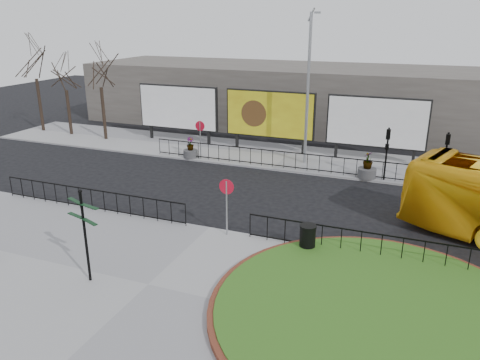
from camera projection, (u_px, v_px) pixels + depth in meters
The scene contains 24 objects.
ground at pixel (210, 230), 20.50m from camera, with size 90.00×90.00×0.00m, color black.
pavement_near at pixel (148, 286), 16.09m from camera, with size 30.00×10.00×0.12m, color gray.
pavement_far at pixel (286, 157), 31.03m from camera, with size 44.00×6.00×0.12m, color gray.
brick_edge at pixel (376, 314), 14.33m from camera, with size 10.40×10.40×0.18m, color maroon.
grass_lawn at pixel (376, 313), 14.32m from camera, with size 10.00×10.00×0.22m, color #285316.
railing_near_left at pixel (92, 199), 22.09m from camera, with size 10.00×0.10×1.10m, color black, non-canonical shape.
railing_near_right at pixel (361, 243), 17.78m from camera, with size 9.00×0.10×1.10m, color black, non-canonical shape.
railing_far at pixel (290, 160), 28.11m from camera, with size 18.00×0.10×1.10m, color black, non-canonical shape.
speed_sign_far at pixel (200, 131), 29.87m from camera, with size 0.64×0.07×2.47m.
speed_sign_near at pixel (227, 195), 19.18m from camera, with size 0.64×0.07×2.47m.
billboard_left at pixel (178, 108), 33.99m from camera, with size 6.20×0.31×4.10m.
billboard_mid at pixel (270, 115), 31.57m from camera, with size 6.20×0.31×4.10m.
billboard_right at pixel (377, 123), 29.15m from camera, with size 6.20×0.31×4.10m.
lamp_post at pixel (308, 88), 28.07m from camera, with size 0.74×0.18×9.23m.
signal_pole_a at pixel (387, 146), 25.78m from camera, with size 0.22×0.26×3.00m.
signal_pole_b at pixel (446, 151), 24.74m from camera, with size 0.22×0.26×3.00m.
tree_left at pixel (102, 92), 34.26m from camera, with size 2.00×2.00×7.00m, color #2D2119, non-canonical shape.
tree_mid at pixel (67, 94), 35.86m from camera, with size 2.00×2.00×6.20m, color #2D2119, non-canonical shape.
tree_far at pixel (37, 84), 36.86m from camera, with size 2.00×2.00×7.50m, color #2D2119, non-canonical shape.
building_backdrop at pixel (320, 97), 39.02m from camera, with size 40.00×10.00×5.00m, color #605954.
fingerpost_sign at pixel (84, 227), 15.67m from camera, with size 1.57×0.71×3.38m.
litter_bin at pixel (308, 238), 18.20m from camera, with size 0.66×0.66×1.10m.
planter_a at pixel (190, 151), 30.56m from camera, with size 0.94×0.94×1.34m.
planter_c at pixel (367, 169), 26.64m from camera, with size 1.05×1.05×1.53m.
Camera 1 is at (8.06, -16.87, 8.79)m, focal length 35.00 mm.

